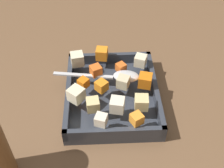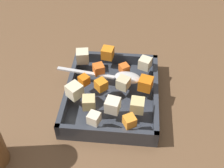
% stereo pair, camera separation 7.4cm
% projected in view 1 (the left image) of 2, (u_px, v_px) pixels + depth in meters
% --- Properties ---
extents(ground_plane, '(4.00, 4.00, 0.00)m').
position_uv_depth(ground_plane, '(106.00, 102.00, 0.77)').
color(ground_plane, brown).
extents(baking_dish, '(0.28, 0.24, 0.05)m').
position_uv_depth(baking_dish, '(112.00, 96.00, 0.77)').
color(baking_dish, '#333842').
rests_on(baking_dish, ground_plane).
extents(carrot_chunk_corner_se, '(0.04, 0.04, 0.03)m').
position_uv_depth(carrot_chunk_corner_se, '(145.00, 80.00, 0.74)').
color(carrot_chunk_corner_se, orange).
rests_on(carrot_chunk_corner_se, baking_dish).
extents(carrot_chunk_front_center, '(0.04, 0.04, 0.03)m').
position_uv_depth(carrot_chunk_front_center, '(101.00, 86.00, 0.73)').
color(carrot_chunk_front_center, orange).
rests_on(carrot_chunk_front_center, baking_dish).
extents(carrot_chunk_corner_ne, '(0.03, 0.03, 0.02)m').
position_uv_depth(carrot_chunk_corner_ne, '(83.00, 83.00, 0.74)').
color(carrot_chunk_corner_ne, orange).
rests_on(carrot_chunk_corner_ne, baking_dish).
extents(carrot_chunk_near_right, '(0.03, 0.03, 0.02)m').
position_uv_depth(carrot_chunk_near_right, '(121.00, 67.00, 0.79)').
color(carrot_chunk_near_right, orange).
rests_on(carrot_chunk_near_right, baking_dish).
extents(carrot_chunk_corner_nw, '(0.03, 0.03, 0.03)m').
position_uv_depth(carrot_chunk_corner_nw, '(137.00, 119.00, 0.66)').
color(carrot_chunk_corner_nw, orange).
rests_on(carrot_chunk_corner_nw, baking_dish).
extents(carrot_chunk_mid_left, '(0.04, 0.04, 0.03)m').
position_uv_depth(carrot_chunk_mid_left, '(102.00, 54.00, 0.82)').
color(carrot_chunk_mid_left, orange).
rests_on(carrot_chunk_mid_left, baking_dish).
extents(carrot_chunk_far_right, '(0.04, 0.04, 0.03)m').
position_uv_depth(carrot_chunk_far_right, '(96.00, 70.00, 0.77)').
color(carrot_chunk_far_right, orange).
rests_on(carrot_chunk_far_right, baking_dish).
extents(potato_chunk_rim_edge, '(0.04, 0.04, 0.03)m').
position_uv_depth(potato_chunk_rim_edge, '(141.00, 61.00, 0.80)').
color(potato_chunk_rim_edge, beige).
rests_on(potato_chunk_rim_edge, baking_dish).
extents(potato_chunk_mid_right, '(0.03, 0.03, 0.03)m').
position_uv_depth(potato_chunk_mid_right, '(141.00, 102.00, 0.69)').
color(potato_chunk_mid_right, '#E0CC89').
rests_on(potato_chunk_mid_right, baking_dish).
extents(potato_chunk_back_center, '(0.03, 0.03, 0.03)m').
position_uv_depth(potato_chunk_back_center, '(93.00, 105.00, 0.69)').
color(potato_chunk_back_center, '#E0CC89').
rests_on(potato_chunk_back_center, baking_dish).
extents(potato_chunk_far_left, '(0.04, 0.04, 0.03)m').
position_uv_depth(potato_chunk_far_left, '(123.00, 82.00, 0.74)').
color(potato_chunk_far_left, beige).
rests_on(potato_chunk_far_left, baking_dish).
extents(potato_chunk_under_handle, '(0.05, 0.05, 0.03)m').
position_uv_depth(potato_chunk_under_handle, '(76.00, 94.00, 0.71)').
color(potato_chunk_under_handle, beige).
rests_on(potato_chunk_under_handle, baking_dish).
extents(potato_chunk_corner_sw, '(0.04, 0.04, 0.03)m').
position_uv_depth(potato_chunk_corner_sw, '(77.00, 59.00, 0.80)').
color(potato_chunk_corner_sw, beige).
rests_on(potato_chunk_corner_sw, baking_dish).
extents(parsnip_chunk_heap_top, '(0.03, 0.03, 0.03)m').
position_uv_depth(parsnip_chunk_heap_top, '(101.00, 120.00, 0.66)').
color(parsnip_chunk_heap_top, silver).
rests_on(parsnip_chunk_heap_top, baking_dish).
extents(parsnip_chunk_near_spoon, '(0.04, 0.04, 0.03)m').
position_uv_depth(parsnip_chunk_near_spoon, '(117.00, 105.00, 0.68)').
color(parsnip_chunk_near_spoon, silver).
rests_on(parsnip_chunk_near_spoon, baking_dish).
extents(serving_spoon, '(0.06, 0.23, 0.02)m').
position_uv_depth(serving_spoon, '(121.00, 76.00, 0.76)').
color(serving_spoon, silver).
rests_on(serving_spoon, baking_dish).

